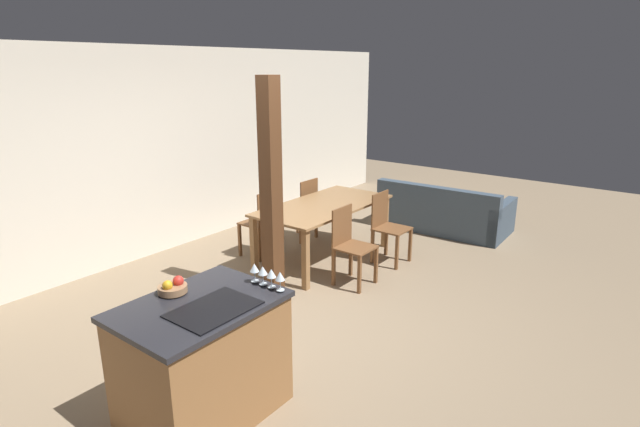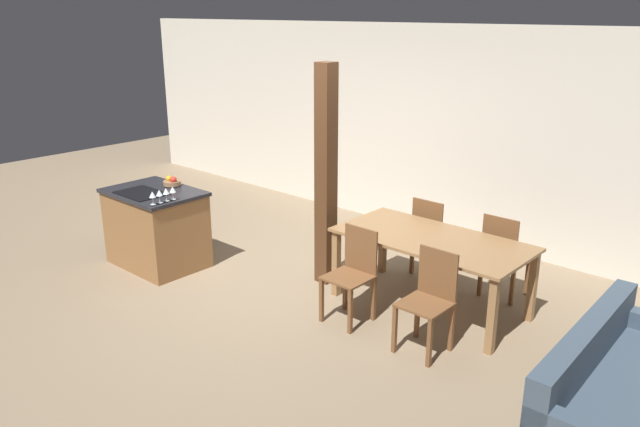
{
  "view_description": "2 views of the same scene",
  "coord_description": "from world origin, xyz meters",
  "px_view_note": "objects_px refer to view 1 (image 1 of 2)",
  "views": [
    {
      "loc": [
        -3.42,
        -2.87,
        2.46
      ],
      "look_at": [
        0.6,
        0.2,
        0.95
      ],
      "focal_mm": 28.0,
      "sensor_mm": 36.0,
      "label": 1
    },
    {
      "loc": [
        4.49,
        -4.14,
        2.87
      ],
      "look_at": [
        0.6,
        0.2,
        0.95
      ],
      "focal_mm": 35.0,
      "sensor_mm": 36.0,
      "label": 2
    }
  ],
  "objects_px": {
    "dining_chair_far_right": "(303,208)",
    "couch": "(444,213)",
    "kitchen_island": "(203,360)",
    "dining_chair_near_left": "(350,244)",
    "wine_glass_end": "(254,268)",
    "dining_chair_far_left": "(262,222)",
    "wine_glass_far": "(263,271)",
    "wine_glass_near": "(280,277)",
    "fruit_bowl": "(173,287)",
    "wine_glass_middle": "(271,274)",
    "dining_chair_near_right": "(387,226)",
    "dining_table": "(324,211)",
    "timber_post": "(271,192)"
  },
  "relations": [
    {
      "from": "dining_chair_near_right",
      "to": "dining_chair_far_left",
      "type": "height_order",
      "value": "same"
    },
    {
      "from": "dining_table",
      "to": "timber_post",
      "type": "relative_size",
      "value": 0.8
    },
    {
      "from": "dining_chair_near_left",
      "to": "dining_chair_far_right",
      "type": "bearing_deg",
      "value": 58.67
    },
    {
      "from": "kitchen_island",
      "to": "dining_table",
      "type": "relative_size",
      "value": 0.58
    },
    {
      "from": "kitchen_island",
      "to": "dining_chair_near_left",
      "type": "height_order",
      "value": "kitchen_island"
    },
    {
      "from": "wine_glass_middle",
      "to": "dining_table",
      "type": "distance_m",
      "value": 2.89
    },
    {
      "from": "kitchen_island",
      "to": "wine_glass_near",
      "type": "height_order",
      "value": "wine_glass_near"
    },
    {
      "from": "fruit_bowl",
      "to": "dining_chair_far_right",
      "type": "height_order",
      "value": "fruit_bowl"
    },
    {
      "from": "wine_glass_near",
      "to": "wine_glass_middle",
      "type": "bearing_deg",
      "value": 90.0
    },
    {
      "from": "dining_chair_far_right",
      "to": "dining_table",
      "type": "bearing_deg",
      "value": 58.67
    },
    {
      "from": "wine_glass_middle",
      "to": "dining_chair_far_right",
      "type": "relative_size",
      "value": 0.16
    },
    {
      "from": "wine_glass_near",
      "to": "wine_glass_end",
      "type": "height_order",
      "value": "same"
    },
    {
      "from": "fruit_bowl",
      "to": "wine_glass_far",
      "type": "bearing_deg",
      "value": -40.54
    },
    {
      "from": "wine_glass_near",
      "to": "dining_chair_far_right",
      "type": "xyz_separation_m",
      "value": [
        2.93,
        2.18,
        -0.53
      ]
    },
    {
      "from": "wine_glass_far",
      "to": "dining_chair_near_right",
      "type": "xyz_separation_m",
      "value": [
        2.93,
        0.62,
        -0.53
      ]
    },
    {
      "from": "wine_glass_near",
      "to": "wine_glass_end",
      "type": "bearing_deg",
      "value": 90.0
    },
    {
      "from": "kitchen_island",
      "to": "wine_glass_far",
      "type": "xyz_separation_m",
      "value": [
        0.48,
        -0.15,
        0.56
      ]
    },
    {
      "from": "timber_post",
      "to": "wine_glass_far",
      "type": "bearing_deg",
      "value": -139.5
    },
    {
      "from": "dining_chair_near_right",
      "to": "timber_post",
      "type": "height_order",
      "value": "timber_post"
    },
    {
      "from": "fruit_bowl",
      "to": "wine_glass_middle",
      "type": "bearing_deg",
      "value": -45.83
    },
    {
      "from": "wine_glass_end",
      "to": "dining_table",
      "type": "distance_m",
      "value": 2.81
    },
    {
      "from": "dining_chair_far_left",
      "to": "timber_post",
      "type": "relative_size",
      "value": 0.38
    },
    {
      "from": "wine_glass_far",
      "to": "wine_glass_near",
      "type": "bearing_deg",
      "value": -90.0
    },
    {
      "from": "dining_chair_far_left",
      "to": "couch",
      "type": "xyz_separation_m",
      "value": [
        2.55,
        -1.43,
        -0.23
      ]
    },
    {
      "from": "kitchen_island",
      "to": "dining_chair_far_left",
      "type": "relative_size",
      "value": 1.22
    },
    {
      "from": "wine_glass_middle",
      "to": "dining_chair_near_right",
      "type": "height_order",
      "value": "wine_glass_middle"
    },
    {
      "from": "couch",
      "to": "dining_chair_far_right",
      "type": "bearing_deg",
      "value": 48.11
    },
    {
      "from": "dining_chair_near_left",
      "to": "dining_chair_far_left",
      "type": "xyz_separation_m",
      "value": [
        0.0,
        1.4,
        0.0
      ]
    },
    {
      "from": "wine_glass_end",
      "to": "dining_chair_far_left",
      "type": "xyz_separation_m",
      "value": [
        2.07,
        1.93,
        -0.53
      ]
    },
    {
      "from": "dining_table",
      "to": "dining_chair_near_right",
      "type": "relative_size",
      "value": 2.09
    },
    {
      "from": "wine_glass_middle",
      "to": "dining_table",
      "type": "relative_size",
      "value": 0.08
    },
    {
      "from": "dining_chair_far_left",
      "to": "timber_post",
      "type": "bearing_deg",
      "value": 49.36
    },
    {
      "from": "dining_chair_near_left",
      "to": "dining_chair_far_right",
      "type": "distance_m",
      "value": 1.64
    },
    {
      "from": "dining_table",
      "to": "dining_chair_near_left",
      "type": "relative_size",
      "value": 2.09
    },
    {
      "from": "wine_glass_near",
      "to": "dining_chair_near_right",
      "type": "distance_m",
      "value": 3.08
    },
    {
      "from": "dining_chair_far_left",
      "to": "dining_chair_far_right",
      "type": "distance_m",
      "value": 0.85
    },
    {
      "from": "wine_glass_end",
      "to": "dining_chair_far_left",
      "type": "distance_m",
      "value": 2.88
    },
    {
      "from": "wine_glass_middle",
      "to": "dining_chair_near_right",
      "type": "xyz_separation_m",
      "value": [
        2.93,
        0.7,
        -0.53
      ]
    },
    {
      "from": "wine_glass_far",
      "to": "couch",
      "type": "xyz_separation_m",
      "value": [
        4.63,
        0.58,
        -0.76
      ]
    },
    {
      "from": "dining_table",
      "to": "wine_glass_end",
      "type": "bearing_deg",
      "value": -153.8
    },
    {
      "from": "couch",
      "to": "timber_post",
      "type": "relative_size",
      "value": 0.81
    },
    {
      "from": "dining_chair_far_right",
      "to": "couch",
      "type": "distance_m",
      "value": 2.24
    },
    {
      "from": "dining_chair_near_right",
      "to": "dining_table",
      "type": "bearing_deg",
      "value": 121.33
    },
    {
      "from": "wine_glass_near",
      "to": "dining_chair_far_left",
      "type": "relative_size",
      "value": 0.16
    },
    {
      "from": "wine_glass_far",
      "to": "dining_chair_far_left",
      "type": "xyz_separation_m",
      "value": [
        2.07,
        2.01,
        -0.53
      ]
    },
    {
      "from": "dining_chair_far_right",
      "to": "couch",
      "type": "xyz_separation_m",
      "value": [
        1.7,
        -1.43,
        -0.23
      ]
    },
    {
      "from": "wine_glass_end",
      "to": "dining_chair_near_left",
      "type": "distance_m",
      "value": 2.21
    },
    {
      "from": "fruit_bowl",
      "to": "dining_chair_near_left",
      "type": "xyz_separation_m",
      "value": [
        2.56,
        0.2,
        -0.47
      ]
    },
    {
      "from": "dining_table",
      "to": "dining_chair_near_left",
      "type": "height_order",
      "value": "dining_chair_near_left"
    },
    {
      "from": "kitchen_island",
      "to": "dining_chair_far_right",
      "type": "distance_m",
      "value": 3.88
    }
  ]
}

